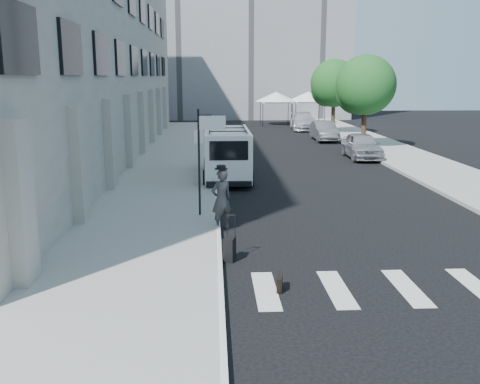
{
  "coord_description": "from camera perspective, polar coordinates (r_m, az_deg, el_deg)",
  "views": [
    {
      "loc": [
        -2.14,
        -14.11,
        4.67
      ],
      "look_at": [
        -1.35,
        1.39,
        1.3
      ],
      "focal_mm": 40.0,
      "sensor_mm": 36.0,
      "label": 1
    }
  ],
  "objects": [
    {
      "name": "sidewalk_right",
      "position": [
        36.18,
        15.1,
        4.52
      ],
      "size": [
        4.0,
        56.0,
        0.15
      ],
      "primitive_type": "cube",
      "color": "gray",
      "rests_on": "ground"
    },
    {
      "name": "building_far",
      "position": [
        64.72,
        0.83,
        19.19
      ],
      "size": [
        22.0,
        12.0,
        25.0
      ],
      "primitive_type": "cube",
      "color": "slate",
      "rests_on": "ground"
    },
    {
      "name": "parked_car_b",
      "position": [
        40.18,
        8.96,
        6.43
      ],
      "size": [
        1.51,
        4.29,
        1.41
      ],
      "primitive_type": "imported",
      "rotation": [
        0.0,
        0.0,
        -0.0
      ],
      "color": "#505257",
      "rests_on": "ground"
    },
    {
      "name": "briefcase",
      "position": [
        12.08,
        4.25,
        -9.66
      ],
      "size": [
        0.19,
        0.45,
        0.34
      ],
      "primitive_type": "cube",
      "rotation": [
        0.0,
        0.0,
        -0.17
      ],
      "color": "black",
      "rests_on": "ground"
    },
    {
      "name": "parked_car_c",
      "position": [
        48.13,
        6.77,
        7.48
      ],
      "size": [
        2.41,
        5.27,
        1.49
      ],
      "primitive_type": "imported",
      "rotation": [
        0.0,
        0.0,
        -0.06
      ],
      "color": "#B3B4BB",
      "rests_on": "ground"
    },
    {
      "name": "parked_car_a",
      "position": [
        31.79,
        12.86,
        4.85
      ],
      "size": [
        1.88,
        4.44,
        1.5
      ],
      "primitive_type": "imported",
      "rotation": [
        0.0,
        0.0,
        -0.03
      ],
      "color": "gray",
      "rests_on": "ground"
    },
    {
      "name": "sign_pole",
      "position": [
        17.43,
        -3.65,
        5.58
      ],
      "size": [
        1.03,
        0.07,
        3.5
      ],
      "color": "black",
      "rests_on": "sidewalk_left"
    },
    {
      "name": "tent_right",
      "position": [
        53.47,
        7.27,
        10.05
      ],
      "size": [
        4.0,
        4.0,
        3.2
      ],
      "color": "black",
      "rests_on": "ground"
    },
    {
      "name": "businessman",
      "position": [
        16.44,
        -2.0,
        -0.82
      ],
      "size": [
        0.83,
        0.74,
        1.91
      ],
      "primitive_type": "imported",
      "rotation": [
        0.0,
        0.0,
        3.66
      ],
      "color": "#3A3A3C",
      "rests_on": "ground"
    },
    {
      "name": "building_left",
      "position": [
        33.48,
        -19.73,
        13.83
      ],
      "size": [
        10.0,
        44.0,
        12.0
      ],
      "primitive_type": "cube",
      "color": "gray",
      "rests_on": "ground"
    },
    {
      "name": "cargo_van",
      "position": [
        24.84,
        -1.41,
        4.18
      ],
      "size": [
        2.18,
        6.1,
        2.29
      ],
      "rotation": [
        0.0,
        0.0,
        0.0
      ],
      "color": "white",
      "rests_on": "ground"
    },
    {
      "name": "suitcase",
      "position": [
        13.84,
        -1.14,
        -6.09
      ],
      "size": [
        0.37,
        0.48,
        1.18
      ],
      "rotation": [
        0.0,
        0.0,
        -0.26
      ],
      "color": "black",
      "rests_on": "ground"
    },
    {
      "name": "tent_left",
      "position": [
        52.51,
        3.87,
        10.08
      ],
      "size": [
        4.0,
        4.0,
        3.2
      ],
      "color": "black",
      "rests_on": "ground"
    },
    {
      "name": "tree_far",
      "position": [
        44.33,
        9.84,
        11.17
      ],
      "size": [
        3.8,
        3.83,
        6.03
      ],
      "color": "black",
      "rests_on": "ground"
    },
    {
      "name": "ground",
      "position": [
        15.02,
        5.45,
        -5.92
      ],
      "size": [
        120.0,
        120.0,
        0.0
      ],
      "primitive_type": "plane",
      "color": "black",
      "rests_on": "ground"
    },
    {
      "name": "sidewalk_left",
      "position": [
        30.53,
        -6.85,
        3.5
      ],
      "size": [
        4.5,
        48.0,
        0.15
      ],
      "primitive_type": "cube",
      "color": "gray",
      "rests_on": "ground"
    },
    {
      "name": "tree_near",
      "position": [
        35.6,
        13.04,
        10.82
      ],
      "size": [
        3.8,
        3.83,
        6.03
      ],
      "color": "black",
      "rests_on": "ground"
    }
  ]
}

